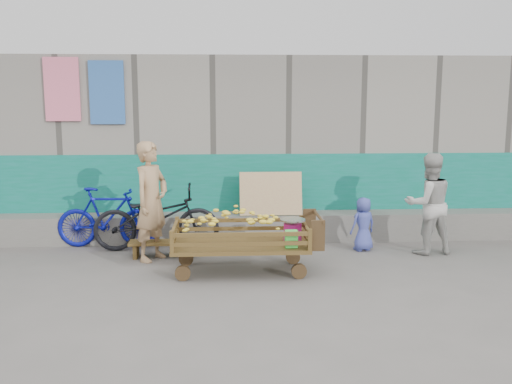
{
  "coord_description": "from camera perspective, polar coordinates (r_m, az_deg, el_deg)",
  "views": [
    {
      "loc": [
        -0.43,
        -6.76,
        2.35
      ],
      "look_at": [
        0.0,
        1.2,
        1.0
      ],
      "focal_mm": 40.0,
      "sensor_mm": 36.0,
      "label": 1
    }
  ],
  "objects": [
    {
      "name": "banana_cart",
      "position": [
        7.62,
        -1.83,
        -3.9
      ],
      "size": [
        1.97,
        0.9,
        0.84
      ],
      "color": "brown",
      "rests_on": "ground"
    },
    {
      "name": "bicycle_blue",
      "position": [
        9.19,
        -14.63,
        -2.48
      ],
      "size": [
        1.6,
        0.52,
        0.95
      ],
      "primitive_type": "imported",
      "rotation": [
        0.0,
        0.0,
        1.52
      ],
      "color": "#0D149B",
      "rests_on": "ground"
    },
    {
      "name": "child",
      "position": [
        8.87,
        10.67,
        -3.16
      ],
      "size": [
        0.47,
        0.39,
        0.83
      ],
      "primitive_type": "imported",
      "rotation": [
        0.0,
        0.0,
        3.5
      ],
      "color": "#434FAB",
      "rests_on": "ground"
    },
    {
      "name": "ground",
      "position": [
        7.17,
        0.5,
        -9.52
      ],
      "size": [
        80.0,
        80.0,
        0.0
      ],
      "primitive_type": "plane",
      "color": "#5F5B57",
      "rests_on": "ground"
    },
    {
      "name": "bicycle_dark",
      "position": [
        8.86,
        -9.92,
        -2.57
      ],
      "size": [
        1.94,
        0.76,
        1.0
      ],
      "primitive_type": "imported",
      "rotation": [
        0.0,
        0.0,
        1.62
      ],
      "color": "black",
      "rests_on": "ground"
    },
    {
      "name": "vendor_man",
      "position": [
        8.28,
        -10.41,
        -0.92
      ],
      "size": [
        0.68,
        0.75,
        1.72
      ],
      "primitive_type": "imported",
      "rotation": [
        0.0,
        0.0,
        1.03
      ],
      "color": "tan",
      "rests_on": "ground"
    },
    {
      "name": "bench",
      "position": [
        8.53,
        -9.36,
        -5.29
      ],
      "size": [
        0.96,
        0.29,
        0.24
      ],
      "color": "brown",
      "rests_on": "ground"
    },
    {
      "name": "woman",
      "position": [
        8.88,
        16.87,
        -1.13
      ],
      "size": [
        0.8,
        0.66,
        1.52
      ],
      "primitive_type": "imported",
      "rotation": [
        0.0,
        0.0,
        3.27
      ],
      "color": "#BBBAB4",
      "rests_on": "ground"
    },
    {
      "name": "building_wall",
      "position": [
        10.85,
        -0.86,
        4.93
      ],
      "size": [
        12.0,
        3.5,
        3.0
      ],
      "color": "gray",
      "rests_on": "ground"
    }
  ]
}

